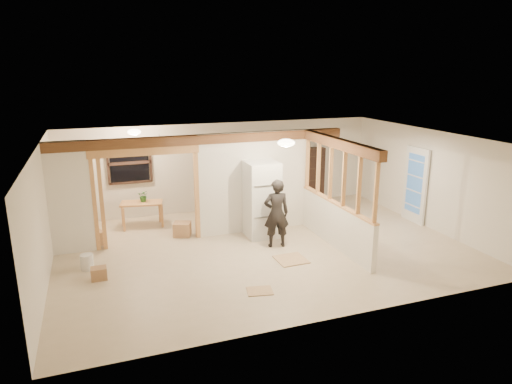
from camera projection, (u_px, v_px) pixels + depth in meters
name	position (u px, v px, depth m)	size (l,w,h in m)	color
floor	(264.00, 248.00, 10.44)	(9.00, 6.50, 0.01)	beige
ceiling	(264.00, 139.00, 9.78)	(9.00, 6.50, 0.01)	white
wall_back	(224.00, 167.00, 13.06)	(9.00, 0.01, 2.50)	silver
wall_front	(337.00, 248.00, 7.16)	(9.00, 0.01, 2.50)	silver
wall_left	(42.00, 217.00, 8.63)	(0.01, 6.50, 2.50)	silver
wall_right	(429.00, 179.00, 11.58)	(0.01, 6.50, 2.50)	silver
partition_left_stub	(70.00, 198.00, 9.87)	(0.90, 0.12, 2.50)	silver
partition_center	(254.00, 182.00, 11.26)	(2.80, 0.12, 2.50)	silver
doorway_frame	(147.00, 198.00, 10.45)	(2.46, 0.14, 2.20)	tan
header_beam_back	(205.00, 139.00, 10.57)	(7.00, 0.18, 0.22)	brown
header_beam_right	(339.00, 144.00, 9.97)	(0.18, 3.30, 0.22)	brown
pony_wall	(335.00, 225.00, 10.46)	(0.12, 3.20, 1.00)	silver
stud_partition	(337.00, 176.00, 10.16)	(0.14, 3.20, 1.32)	tan
window_back	(130.00, 163.00, 12.05)	(1.12, 0.10, 1.10)	black
french_door	(415.00, 185.00, 11.98)	(0.12, 0.86, 2.00)	white
ceiling_dome_main	(286.00, 143.00, 9.43)	(0.36, 0.36, 0.16)	#FFEABF
ceiling_dome_util	(134.00, 132.00, 11.05)	(0.32, 0.32, 0.14)	#FFEABF
hanging_bulb	(160.00, 148.00, 10.66)	(0.07, 0.07, 0.07)	#FFD88C
refrigerator	(262.00, 199.00, 10.97)	(0.76, 0.74, 1.84)	white
woman	(276.00, 213.00, 10.33)	(0.58, 0.38, 1.59)	black
work_table	(142.00, 214.00, 11.77)	(1.04, 0.52, 0.66)	tan
potted_plant	(144.00, 196.00, 11.69)	(0.28, 0.24, 0.31)	#2B5C21
shop_vac	(82.00, 223.00, 11.13)	(0.48, 0.48, 0.63)	maroon
bookshelf	(310.00, 175.00, 13.85)	(0.83, 0.28, 1.66)	black
bucket	(87.00, 262.00, 9.27)	(0.26, 0.26, 0.32)	silver
box_util_a	(182.00, 229.00, 11.13)	(0.40, 0.34, 0.34)	#AC7C53
box_util_b	(96.00, 238.00, 10.58)	(0.34, 0.34, 0.32)	#AC7C53
box_front	(99.00, 273.00, 8.85)	(0.30, 0.24, 0.24)	#AC7C53
floor_panel_near	(291.00, 259.00, 9.77)	(0.62, 0.62, 0.02)	tan
floor_panel_far	(260.00, 291.00, 8.40)	(0.47, 0.37, 0.01)	tan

